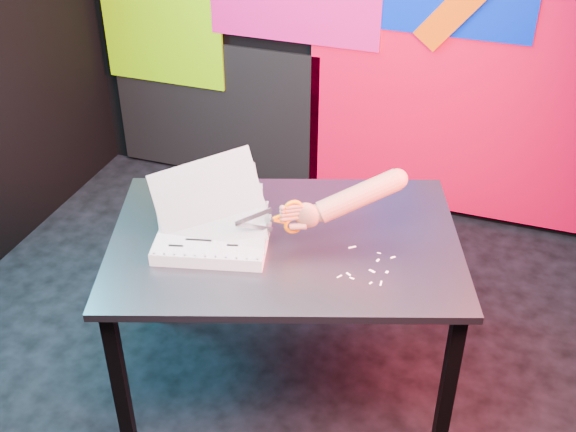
% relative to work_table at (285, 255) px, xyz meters
% --- Properties ---
extents(room, '(3.01, 3.01, 2.71)m').
position_rel_work_table_xyz_m(room, '(-0.22, 0.03, 0.68)').
color(room, black).
rests_on(room, ground).
extents(backdrop, '(2.88, 0.05, 2.08)m').
position_rel_work_table_xyz_m(backdrop, '(-0.16, 1.49, 0.29)').
color(backdrop, red).
rests_on(backdrop, ground).
extents(work_table, '(1.53, 1.25, 0.75)m').
position_rel_work_table_xyz_m(work_table, '(0.00, 0.00, 0.00)').
color(work_table, black).
rests_on(work_table, ground).
extents(printout_stack, '(0.50, 0.39, 0.38)m').
position_rel_work_table_xyz_m(printout_stack, '(-0.24, -0.12, 0.11)').
color(printout_stack, silver).
rests_on(printout_stack, work_table).
extents(scissors, '(0.22, 0.14, 0.14)m').
position_rel_work_table_xyz_m(scissors, '(0.03, -0.05, 0.21)').
color(scissors, '#AFAFB2').
rests_on(scissors, printout_stack).
extents(hand_forearm, '(0.41, 0.27, 0.20)m').
position_rel_work_table_xyz_m(hand_forearm, '(0.23, 0.07, 0.26)').
color(hand_forearm, '#A9674D').
rests_on(hand_forearm, work_table).
extents(paper_clippings, '(0.18, 0.20, 0.00)m').
position_rel_work_table_xyz_m(paper_clippings, '(0.34, -0.07, 0.08)').
color(paper_clippings, white).
rests_on(paper_clippings, work_table).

